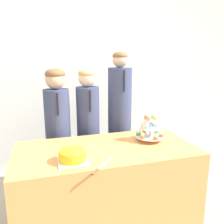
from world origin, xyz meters
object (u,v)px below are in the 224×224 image
object	(u,v)px
student_0	(58,137)
student_1	(88,135)
round_cake	(72,154)
cake_knife	(99,169)
cupcake_stand	(150,129)
student_2	(120,126)

from	to	relation	value
student_0	student_1	bearing A→B (deg)	-0.00
student_0	round_cake	bearing A→B (deg)	-86.79
cake_knife	cupcake_stand	world-z (taller)	cupcake_stand
round_cake	student_2	world-z (taller)	student_2
cupcake_stand	student_2	distance (m)	0.56
student_0	student_1	distance (m)	0.33
cake_knife	student_0	size ratio (longest dim) A/B	0.16
cupcake_stand	student_1	world-z (taller)	student_1
round_cake	student_1	distance (m)	0.85
cupcake_stand	student_1	distance (m)	0.74
round_cake	student_2	distance (m)	1.02
round_cake	student_0	bearing A→B (deg)	93.21
round_cake	cake_knife	world-z (taller)	round_cake
round_cake	student_0	xyz separation A→B (m)	(-0.04, 0.79, -0.12)
student_0	student_2	world-z (taller)	student_2
student_1	student_2	bearing A→B (deg)	0.00
cupcake_stand	cake_knife	bearing A→B (deg)	-144.25
cupcake_stand	student_1	size ratio (longest dim) A/B	0.19
round_cake	cupcake_stand	bearing A→B (deg)	18.38
cupcake_stand	student_2	size ratio (longest dim) A/B	0.17
student_0	student_1	size ratio (longest dim) A/B	1.00
student_1	cupcake_stand	bearing A→B (deg)	-48.29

